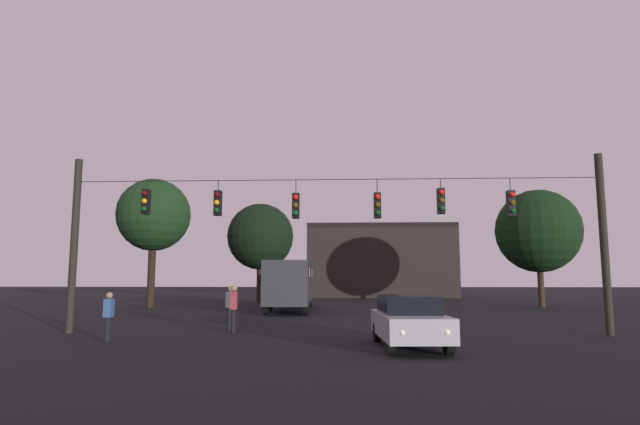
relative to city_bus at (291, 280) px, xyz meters
The scene contains 11 objects.
ground_plane 5.44m from the city_bus, 54.26° to the right, with size 168.00×168.00×0.00m, color black.
overhead_signal_span 14.45m from the city_bus, 78.11° to the right, with size 20.01×0.44×6.62m.
city_bus is the anchor object (origin of this frame).
car_near_right 18.27m from the city_bus, 73.06° to the right, with size 2.05×4.42×1.52m.
pedestrian_crossing_left 12.39m from the city_bus, 95.50° to the right, with size 0.35×0.42×1.72m.
pedestrian_crossing_center 13.78m from the city_bus, 93.11° to the right, with size 0.27×0.38×1.77m.
pedestrian_crossing_right 17.08m from the city_bus, 104.42° to the right, with size 0.27×0.38×1.59m.
corner_building 25.77m from the city_bus, 73.47° to the left, with size 15.34×11.10×7.60m.
tree_left_silhouette 11.13m from the city_bus, 167.55° to the left, with size 5.07×5.07×8.96m.
tree_behind_building 17.99m from the city_bus, 13.16° to the left, with size 5.88×5.88×8.28m.
tree_right_far 11.71m from the city_bus, 109.47° to the left, with size 5.63×5.63×8.33m.
Camera 1 is at (0.40, -4.56, 2.07)m, focal length 29.02 mm.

